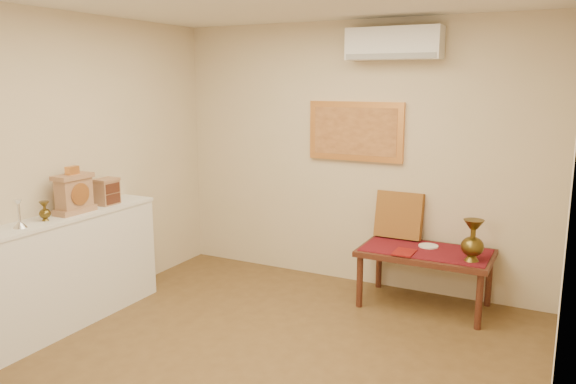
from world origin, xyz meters
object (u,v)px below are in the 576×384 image
Objects in this scene: mantel_clock at (74,193)px; wooden_chest at (107,191)px; low_table at (426,257)px; display_ledge at (61,273)px; brass_urn_tall at (473,236)px.

mantel_clock reaches higher than wooden_chest.
low_table is at bearing 32.53° from mantel_clock.
display_ledge is 8.28× the size of wooden_chest.
wooden_chest is at bearing -153.79° from low_table.
wooden_chest is 0.20× the size of low_table.
low_table is at bearing 161.90° from brass_urn_tall.
low_table is (2.66, 1.31, -0.62)m from wooden_chest.
display_ledge is 3.27m from low_table.
mantel_clock reaches higher than brass_urn_tall.
display_ledge is at bearing -91.81° from wooden_chest.
wooden_chest is (-0.01, 0.38, -0.05)m from mantel_clock.
low_table is (2.65, 1.69, -0.67)m from mantel_clock.
mantel_clock is 3.22m from low_table.
wooden_chest reaches higher than display_ledge.
wooden_chest is 3.03m from low_table.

